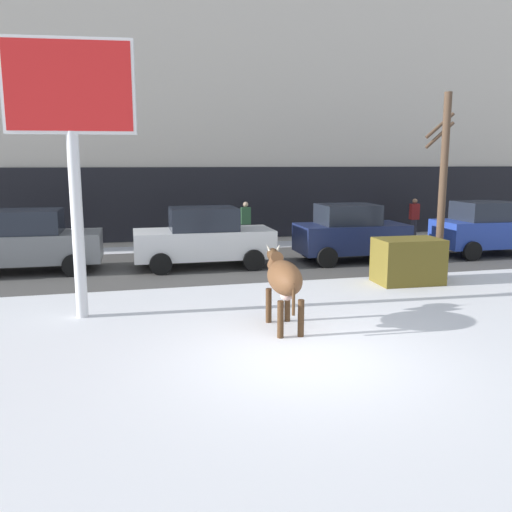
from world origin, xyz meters
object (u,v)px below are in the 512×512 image
car_blue_hatchback (486,229)px  dumpster (408,261)px  car_white_sedan (204,238)px  cow_brown (283,278)px  car_grey_sedan (26,242)px  pedestrian_by_cars (414,219)px  pedestrian_near_billboard (246,224)px  bare_tree_left_lot (442,183)px  billboard (70,104)px  car_navy_hatchback (350,233)px

car_blue_hatchback → dumpster: 5.85m
car_white_sedan → car_blue_hatchback: 9.80m
cow_brown → car_grey_sedan: 8.95m
pedestrian_by_cars → car_white_sedan: bearing=-159.5°
cow_brown → car_grey_sedan: bearing=129.8°
car_white_sedan → car_blue_hatchback: bearing=-1.2°
cow_brown → car_blue_hatchback: (9.20, 6.23, -0.07)m
car_grey_sedan → pedestrian_near_billboard: size_ratio=2.44×
car_blue_hatchback → bare_tree_left_lot: bare_tree_left_lot is taller
cow_brown → car_blue_hatchback: car_blue_hatchback is taller
car_grey_sedan → pedestrian_by_cars: bearing=11.9°
billboard → pedestrian_near_billboard: 10.33m
billboard → dumpster: bearing=8.5°
car_blue_hatchback → car_navy_hatchback: bearing=179.6°
car_grey_sedan → car_white_sedan: bearing=-4.8°
dumpster → cow_brown: bearing=-145.9°
bare_tree_left_lot → cow_brown: bearing=-148.2°
car_blue_hatchback → dumpster: size_ratio=2.07×
cow_brown → billboard: billboard is taller
car_blue_hatchback → pedestrian_near_billboard: bearing=154.7°
bare_tree_left_lot → car_blue_hatchback: bearing=37.4°
car_navy_hatchback → pedestrian_by_cars: (4.40, 3.61, -0.05)m
bare_tree_left_lot → billboard: bearing=-169.6°
cow_brown → pedestrian_near_billboard: pedestrian_near_billboard is taller
cow_brown → billboard: (-3.86, 1.73, 3.32)m
cow_brown → billboard: 5.38m
cow_brown → billboard: size_ratio=0.34×
car_navy_hatchback → bare_tree_left_lot: size_ratio=0.70×
car_grey_sedan → car_navy_hatchback: bearing=-3.5°
car_navy_hatchback → pedestrian_by_cars: size_ratio=2.04×
car_blue_hatchback → pedestrian_by_cars: (-0.64, 3.64, -0.05)m
billboard → car_grey_sedan: bearing=110.0°
pedestrian_near_billboard → bare_tree_left_lot: bare_tree_left_lot is taller
pedestrian_near_billboard → bare_tree_left_lot: 7.80m
pedestrian_near_billboard → cow_brown: bearing=-98.6°
billboard → car_grey_sedan: size_ratio=1.32×
cow_brown → car_navy_hatchback: size_ratio=0.54×
cow_brown → car_blue_hatchback: 11.11m
car_navy_hatchback → dumpster: (0.21, -3.31, -0.33)m
car_white_sedan → dumpster: (4.96, -3.48, -0.31)m
car_grey_sedan → pedestrian_near_billboard: car_grey_sedan is taller
cow_brown → car_grey_sedan: size_ratio=0.45×
dumpster → car_grey_sedan: bearing=158.8°
car_grey_sedan → cow_brown: bearing=-50.2°
car_grey_sedan → car_navy_hatchback: 9.91m
bare_tree_left_lot → dumpster: size_ratio=2.97×
car_grey_sedan → pedestrian_by_cars: 14.60m
cow_brown → pedestrian_by_cars: 13.06m
car_white_sedan → pedestrian_near_billboard: 4.02m
car_white_sedan → bare_tree_left_lot: size_ratio=0.84×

